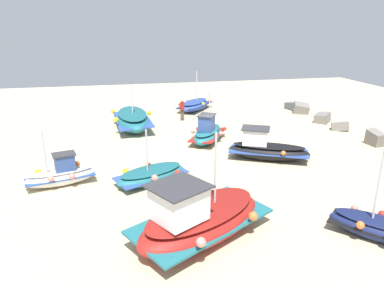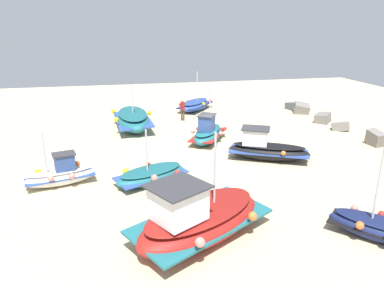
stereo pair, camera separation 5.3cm
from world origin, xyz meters
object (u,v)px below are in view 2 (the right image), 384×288
fishing_boat_6 (195,105)px  person_walking (183,108)px  fishing_boat_0 (151,175)px  fishing_boat_5 (133,119)px  fishing_boat_4 (199,218)px  fishing_boat_3 (266,149)px  fishing_boat_2 (61,175)px  fishing_boat_7 (377,228)px  fishing_boat_1 (208,133)px

fishing_boat_6 → person_walking: 3.80m
fishing_boat_0 → person_walking: (-11.00, 3.57, 0.59)m
fishing_boat_5 → fishing_boat_4: bearing=-178.5°
fishing_boat_0 → fishing_boat_4: (5.00, 1.11, 0.38)m
fishing_boat_3 → person_walking: fishing_boat_3 is taller
fishing_boat_2 → fishing_boat_7: bearing=-46.0°
fishing_boat_0 → fishing_boat_1: (-5.46, 4.15, 0.20)m
fishing_boat_4 → person_walking: bearing=-128.7°
fishing_boat_3 → fishing_boat_5: size_ratio=0.83×
fishing_boat_2 → person_walking: bearing=39.2°
person_walking → fishing_boat_7: bearing=12.4°
fishing_boat_1 → fishing_boat_7: (11.83, 3.00, -0.16)m
fishing_boat_1 → fishing_boat_5: size_ratio=0.69×
fishing_boat_0 → fishing_boat_1: 6.86m
fishing_boat_3 → fishing_boat_4: fishing_boat_4 is taller
fishing_boat_7 → fishing_boat_3: bearing=142.6°
fishing_boat_5 → fishing_boat_6: (-4.67, 5.65, -0.20)m
fishing_boat_6 → fishing_boat_7: size_ratio=1.17×
fishing_boat_2 → fishing_boat_4: fishing_boat_4 is taller
fishing_boat_0 → fishing_boat_5: bearing=67.5°
fishing_boat_0 → fishing_boat_7: size_ratio=1.04×
fishing_boat_3 → fishing_boat_1: bearing=-31.8°
fishing_boat_0 → fishing_boat_4: 5.14m
fishing_boat_1 → fishing_boat_7: bearing=45.7°
fishing_boat_0 → fishing_boat_3: bearing=-9.5°
fishing_boat_2 → fishing_boat_1: bearing=16.1°
fishing_boat_5 → person_walking: bearing=-75.1°
fishing_boat_5 → fishing_boat_0: bearing=177.8°
fishing_boat_4 → fishing_boat_1: bearing=-136.2°
fishing_boat_6 → person_walking: fishing_boat_6 is taller
fishing_boat_2 → person_walking: size_ratio=1.99×
fishing_boat_2 → fishing_boat_5: fishing_boat_5 is taller
fishing_boat_0 → fishing_boat_7: fishing_boat_7 is taller
fishing_boat_2 → fishing_boat_5: bearing=52.9°
fishing_boat_2 → fishing_boat_3: bearing=-8.1°
fishing_boat_1 → person_walking: 5.58m
fishing_boat_5 → fishing_boat_7: 17.68m
fishing_boat_5 → person_walking: 4.14m
fishing_boat_7 → person_walking: fishing_boat_7 is taller
fishing_boat_0 → fishing_boat_5: (-9.66, -0.33, 0.27)m
fishing_boat_1 → fishing_boat_6: (-8.87, 1.18, -0.13)m
fishing_boat_1 → person_walking: size_ratio=2.30×
fishing_boat_6 → fishing_boat_0: bearing=17.3°
fishing_boat_7 → fishing_boat_4: bearing=-144.5°
fishing_boat_4 → person_walking: (-16.00, 2.46, 0.21)m
fishing_boat_3 → fishing_boat_4: (6.75, -5.41, 0.16)m
fishing_boat_6 → fishing_boat_7: bearing=42.8°
fishing_boat_4 → fishing_boat_3: bearing=-158.7°
fishing_boat_3 → person_walking: 9.72m
fishing_boat_5 → person_walking: fishing_boat_5 is taller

